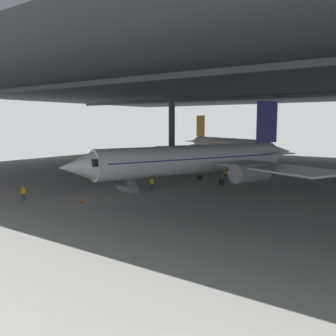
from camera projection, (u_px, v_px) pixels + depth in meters
ground_plane at (201, 183)px, 55.12m from camera, size 110.00×110.00×0.00m
hangar_structure at (243, 86)px, 64.41m from camera, size 121.00×99.00×15.85m
airplane_main at (198, 159)px, 53.61m from camera, size 37.97×38.03×12.31m
boarding_stairs at (127, 185)px, 48.78m from camera, size 4.58×2.97×4.83m
crew_worker_near_nose at (23, 193)px, 42.35m from camera, size 0.39×0.46×1.67m
crew_worker_by_stairs at (152, 183)px, 49.08m from camera, size 0.36×0.50×1.70m
airplane_distant at (226, 145)px, 93.91m from camera, size 32.08×32.30×10.89m
traffic_cone_orange at (80, 200)px, 41.47m from camera, size 0.36×0.36×0.60m
baggage_tug at (231, 172)px, 63.14m from camera, size 2.16×2.50×0.90m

